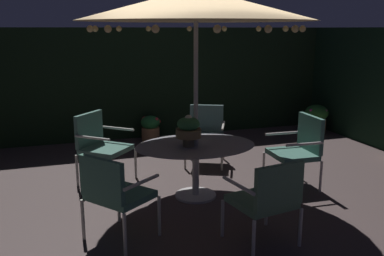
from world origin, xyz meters
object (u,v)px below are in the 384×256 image
at_px(patio_chair_north, 100,142).
at_px(potted_plant_back_left, 316,118).
at_px(patio_dining_table, 196,154).
at_px(patio_umbrella, 196,5).
at_px(patio_chair_northeast, 114,190).
at_px(patio_chair_east, 268,196).
at_px(patio_chair_south, 206,130).
at_px(patio_chair_southeast, 299,146).
at_px(centerpiece_planter, 188,129).
at_px(potted_plant_back_center, 150,127).

bearing_deg(patio_chair_north, potted_plant_back_left, 18.15).
height_order(patio_dining_table, patio_umbrella, patio_umbrella).
distance_m(patio_umbrella, patio_chair_northeast, 2.40).
height_order(patio_umbrella, patio_chair_east, patio_umbrella).
bearing_deg(patio_chair_south, patio_dining_table, -114.93).
xyz_separation_m(patio_chair_southeast, potted_plant_back_left, (2.06, 2.59, -0.25)).
bearing_deg(patio_chair_south, centerpiece_planter, -117.91).
height_order(patio_chair_south, potted_plant_back_center, patio_chair_south).
xyz_separation_m(centerpiece_planter, potted_plant_back_center, (0.20, 3.09, -0.68)).
bearing_deg(patio_dining_table, patio_chair_south, 65.07).
bearing_deg(patio_dining_table, potted_plant_back_center, 88.52).
xyz_separation_m(patio_chair_north, patio_chair_east, (1.37, -2.46, -0.05)).
xyz_separation_m(patio_chair_east, potted_plant_back_center, (-0.18, 4.48, -0.27)).
bearing_deg(patio_chair_southeast, patio_chair_south, 121.38).
distance_m(centerpiece_planter, patio_chair_southeast, 1.66).
bearing_deg(patio_umbrella, patio_chair_north, 138.28).
height_order(centerpiece_planter, potted_plant_back_center, centerpiece_planter).
bearing_deg(centerpiece_planter, patio_chair_north, 132.85).
bearing_deg(patio_chair_northeast, patio_umbrella, 36.76).
xyz_separation_m(patio_dining_table, patio_umbrella, (0.00, -0.00, 1.86)).
xyz_separation_m(patio_chair_northeast, patio_chair_southeast, (2.69, 0.82, 0.01)).
distance_m(patio_dining_table, potted_plant_back_center, 3.03).
xyz_separation_m(patio_chair_northeast, potted_plant_back_center, (1.27, 3.90, -0.30)).
relative_size(patio_dining_table, patio_chair_south, 1.68).
bearing_deg(potted_plant_back_left, patio_chair_northeast, -144.24).
relative_size(centerpiece_planter, patio_chair_south, 0.44).
bearing_deg(patio_chair_east, patio_dining_table, 99.94).
bearing_deg(patio_chair_north, patio_chair_east, -60.84).
distance_m(patio_dining_table, centerpiece_planter, 0.38).
xyz_separation_m(centerpiece_planter, patio_chair_east, (0.38, -1.39, -0.41)).
distance_m(patio_chair_north, potted_plant_back_left, 4.92).
height_order(patio_umbrella, potted_plant_back_center, patio_umbrella).
bearing_deg(centerpiece_planter, patio_chair_southeast, 0.13).
relative_size(centerpiece_planter, patio_chair_northeast, 0.43).
xyz_separation_m(patio_chair_south, potted_plant_back_left, (2.92, 1.17, -0.22)).
bearing_deg(patio_chair_north, patio_umbrella, -41.72).
distance_m(patio_chair_east, patio_chair_south, 2.84).
bearing_deg(potted_plant_back_left, patio_chair_southeast, -128.38).
distance_m(patio_chair_southeast, potted_plant_back_left, 3.32).
xyz_separation_m(patio_umbrella, patio_chair_northeast, (-1.19, -0.89, -1.88)).
xyz_separation_m(patio_umbrella, centerpiece_planter, (-0.13, -0.07, -1.50)).
bearing_deg(patio_chair_north, patio_chair_southeast, -22.17).
distance_m(patio_chair_north, potted_plant_back_center, 2.37).
relative_size(centerpiece_planter, patio_chair_southeast, 0.41).
distance_m(centerpiece_planter, patio_chair_northeast, 1.39).
height_order(patio_dining_table, centerpiece_planter, centerpiece_planter).
bearing_deg(patio_umbrella, potted_plant_back_center, 88.52).
distance_m(centerpiece_planter, patio_chair_south, 1.66).
distance_m(patio_chair_north, patio_chair_south, 1.78).
relative_size(patio_dining_table, patio_chair_southeast, 1.57).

